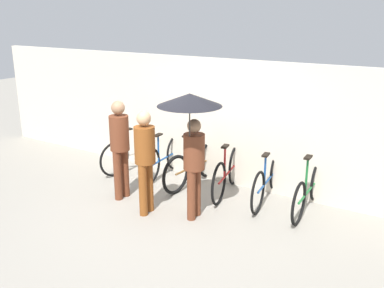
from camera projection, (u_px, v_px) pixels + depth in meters
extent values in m
plane|color=gray|center=(162.00, 220.00, 6.53)|extent=(30.00, 30.00, 0.00)
cube|color=beige|center=(223.00, 122.00, 7.76)|extent=(11.54, 0.12, 2.28)
torus|color=black|center=(155.00, 147.00, 8.95)|extent=(0.18, 0.68, 0.68)
torus|color=black|center=(114.00, 159.00, 8.22)|extent=(0.18, 0.68, 0.68)
cylinder|color=#A59E93|center=(136.00, 153.00, 8.58)|extent=(0.25, 1.03, 0.04)
cylinder|color=#A59E93|center=(128.00, 143.00, 8.38)|extent=(0.04, 0.04, 0.51)
cube|color=black|center=(127.00, 129.00, 8.30)|extent=(0.13, 0.21, 0.03)
cylinder|color=#A59E93|center=(155.00, 131.00, 8.84)|extent=(0.04, 0.04, 0.70)
cylinder|color=#A59E93|center=(154.00, 115.00, 8.74)|extent=(0.44, 0.12, 0.03)
torus|color=black|center=(176.00, 152.00, 8.62)|extent=(0.10, 0.71, 0.71)
torus|color=black|center=(149.00, 167.00, 7.78)|extent=(0.10, 0.71, 0.71)
cylinder|color=#19478C|center=(163.00, 159.00, 8.20)|extent=(0.12, 0.98, 0.04)
cylinder|color=#19478C|center=(158.00, 149.00, 7.98)|extent=(0.04, 0.04, 0.51)
cube|color=black|center=(158.00, 135.00, 7.90)|extent=(0.11, 0.21, 0.03)
cylinder|color=#19478C|center=(176.00, 135.00, 8.51)|extent=(0.04, 0.04, 0.69)
cylinder|color=#19478C|center=(176.00, 119.00, 8.41)|extent=(0.44, 0.06, 0.03)
torus|color=black|center=(209.00, 159.00, 8.19)|extent=(0.12, 0.70, 0.70)
torus|color=black|center=(176.00, 175.00, 7.41)|extent=(0.12, 0.70, 0.70)
cylinder|color=brown|center=(193.00, 167.00, 7.80)|extent=(0.12, 1.02, 0.04)
cylinder|color=brown|center=(187.00, 153.00, 7.58)|extent=(0.04, 0.04, 0.61)
cube|color=black|center=(187.00, 136.00, 7.48)|extent=(0.11, 0.21, 0.03)
cylinder|color=brown|center=(209.00, 142.00, 8.09)|extent=(0.04, 0.04, 0.69)
cylinder|color=brown|center=(210.00, 124.00, 7.99)|extent=(0.44, 0.07, 0.03)
torus|color=black|center=(235.00, 165.00, 7.85)|extent=(0.18, 0.72, 0.72)
torus|color=black|center=(219.00, 184.00, 7.00)|extent=(0.18, 0.72, 0.72)
cylinder|color=maroon|center=(227.00, 174.00, 7.43)|extent=(0.22, 0.95, 0.04)
cylinder|color=maroon|center=(225.00, 162.00, 7.20)|extent=(0.04, 0.04, 0.54)
cube|color=black|center=(225.00, 146.00, 7.11)|extent=(0.13, 0.21, 0.03)
cylinder|color=maroon|center=(235.00, 148.00, 7.76)|extent=(0.04, 0.04, 0.67)
cylinder|color=maroon|center=(236.00, 130.00, 7.66)|extent=(0.44, 0.11, 0.03)
torus|color=black|center=(276.00, 170.00, 7.62)|extent=(0.13, 0.70, 0.70)
torus|color=black|center=(258.00, 193.00, 6.67)|extent=(0.13, 0.70, 0.70)
cylinder|color=#19478C|center=(267.00, 181.00, 7.15)|extent=(0.17, 1.09, 0.04)
cylinder|color=#19478C|center=(265.00, 170.00, 6.91)|extent=(0.04, 0.04, 0.50)
cube|color=black|center=(266.00, 155.00, 6.83)|extent=(0.11, 0.21, 0.03)
cylinder|color=#19478C|center=(277.00, 152.00, 7.52)|extent=(0.04, 0.04, 0.71)
cylinder|color=#19478C|center=(278.00, 132.00, 7.41)|extent=(0.44, 0.08, 0.03)
torus|color=black|center=(316.00, 181.00, 7.18)|extent=(0.07, 0.67, 0.67)
torus|color=black|center=(299.00, 204.00, 6.33)|extent=(0.07, 0.67, 0.67)
cylinder|color=#19662D|center=(308.00, 191.00, 6.75)|extent=(0.08, 1.03, 0.04)
cylinder|color=#19662D|center=(306.00, 177.00, 6.52)|extent=(0.04, 0.04, 0.61)
cube|color=black|center=(308.00, 157.00, 6.42)|extent=(0.10, 0.20, 0.03)
cylinder|color=#19662D|center=(318.00, 161.00, 7.08)|extent=(0.04, 0.04, 0.70)
cylinder|color=#19662D|center=(320.00, 141.00, 6.98)|extent=(0.44, 0.05, 0.03)
cylinder|color=brown|center=(125.00, 172.00, 7.30)|extent=(0.13, 0.13, 0.86)
cylinder|color=brown|center=(118.00, 176.00, 7.16)|extent=(0.13, 0.13, 0.86)
cylinder|color=brown|center=(119.00, 133.00, 7.02)|extent=(0.32, 0.32, 0.58)
sphere|color=#997051|center=(118.00, 108.00, 6.89)|extent=(0.22, 0.22, 0.22)
cylinder|color=brown|center=(149.00, 186.00, 6.75)|extent=(0.13, 0.13, 0.84)
cylinder|color=brown|center=(143.00, 190.00, 6.60)|extent=(0.13, 0.13, 0.84)
cylinder|color=brown|center=(145.00, 145.00, 6.47)|extent=(0.32, 0.32, 0.57)
sphere|color=tan|center=(144.00, 118.00, 6.34)|extent=(0.22, 0.22, 0.22)
cylinder|color=brown|center=(197.00, 191.00, 6.61)|extent=(0.13, 0.13, 0.80)
cylinder|color=brown|center=(191.00, 195.00, 6.46)|extent=(0.13, 0.13, 0.80)
cylinder|color=brown|center=(194.00, 152.00, 6.34)|extent=(0.32, 0.32, 0.54)
sphere|color=#997051|center=(194.00, 126.00, 6.22)|extent=(0.21, 0.21, 0.21)
cylinder|color=#332D28|center=(190.00, 130.00, 6.11)|extent=(0.02, 0.02, 0.69)
cone|color=black|center=(190.00, 100.00, 5.98)|extent=(0.93, 0.93, 0.18)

